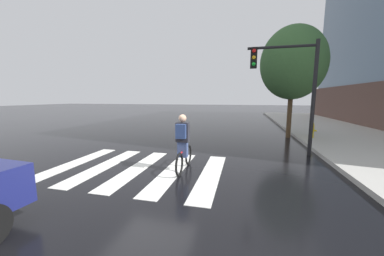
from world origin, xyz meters
TOP-DOWN VIEW (x-y plane):
  - ground_plane at (0.00, 0.00)m, footprint 120.00×120.00m
  - crosswalk_stripes at (-0.39, 0.00)m, footprint 5.09×3.66m
  - cyclist at (1.04, 0.09)m, footprint 0.36×1.71m
  - traffic_light_near at (4.37, 2.89)m, footprint 2.47×0.28m
  - fire_hydrant at (6.15, 6.01)m, footprint 0.33×0.22m
  - street_tree_near at (5.16, 6.58)m, footprint 3.29×3.29m

SIDE VIEW (x-z plane):
  - ground_plane at x=0.00m, z-range 0.00..0.00m
  - crosswalk_stripes at x=-0.39m, z-range 0.00..0.01m
  - fire_hydrant at x=6.15m, z-range 0.14..0.92m
  - cyclist at x=1.04m, z-range 0.00..1.69m
  - traffic_light_near at x=4.37m, z-range 0.76..4.96m
  - street_tree_near at x=5.16m, z-range 1.02..6.87m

